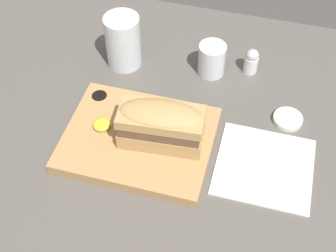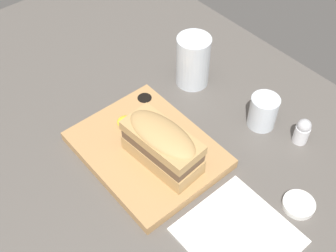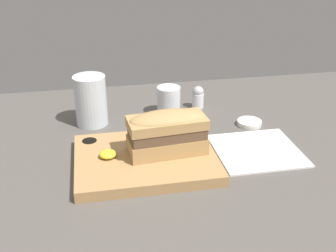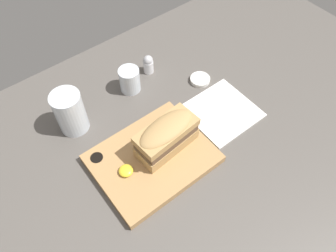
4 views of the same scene
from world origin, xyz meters
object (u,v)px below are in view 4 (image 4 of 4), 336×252
object	(u,v)px
serving_board	(152,158)
water_glass	(71,114)
salt_shaker	(148,64)
condiment_dish	(200,80)
sandwich	(166,135)
wine_glass	(130,81)
napkin	(222,111)

from	to	relation	value
serving_board	water_glass	xyz separation A→B (cm)	(-10.18, 21.79, 4.24)
serving_board	salt_shaker	world-z (taller)	salt_shaker
water_glass	condiment_dish	bearing A→B (deg)	-12.24
water_glass	condiment_dish	distance (cm)	39.39
sandwich	condiment_dish	bearing A→B (deg)	29.79
sandwich	condiment_dish	size ratio (longest dim) A/B	2.73
serving_board	wine_glass	distance (cm)	25.87
water_glass	napkin	bearing A→B (deg)	-31.02
water_glass	napkin	world-z (taller)	water_glass
serving_board	salt_shaker	size ratio (longest dim) A/B	4.73
wine_glass	condiment_dish	distance (cm)	21.38
condiment_dish	water_glass	bearing A→B (deg)	167.76
napkin	condiment_dish	xyz separation A→B (cm)	(3.07, 12.84, 0.40)
napkin	wine_glass	bearing A→B (deg)	123.49
wine_glass	condiment_dish	bearing A→B (deg)	-29.45
serving_board	condiment_dish	distance (cm)	31.12
sandwich	water_glass	xyz separation A→B (cm)	(-14.89, 21.64, -1.82)
sandwich	water_glass	world-z (taller)	water_glass
salt_shaker	wine_glass	bearing A→B (deg)	-163.38
serving_board	wine_glass	world-z (taller)	wine_glass
serving_board	salt_shaker	bearing A→B (deg)	55.57
salt_shaker	condiment_dish	bearing A→B (deg)	-52.75
salt_shaker	condiment_dish	xyz separation A→B (cm)	(9.87, -12.98, -2.47)
water_glass	salt_shaker	bearing A→B (deg)	9.41
water_glass	wine_glass	world-z (taller)	water_glass
serving_board	napkin	distance (cm)	24.99
condiment_dish	napkin	bearing A→B (deg)	-103.43
napkin	salt_shaker	distance (cm)	26.86
serving_board	salt_shaker	xyz separation A→B (cm)	(18.15, 26.49, 1.93)
condiment_dish	sandwich	bearing A→B (deg)	-150.21
wine_glass	serving_board	bearing A→B (deg)	-111.80
water_glass	napkin	xyz separation A→B (cm)	(35.14, -21.13, -5.17)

